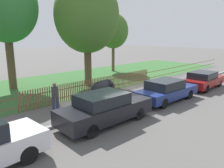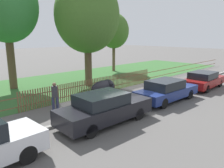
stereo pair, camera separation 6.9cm
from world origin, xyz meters
The scene contains 12 objects.
ground_plane centered at (0.00, 0.00, 0.00)m, with size 120.00×120.00×0.00m, color #565451.
kerb_stone centered at (0.00, 0.10, 0.06)m, with size 40.83×0.20×0.12m, color gray.
grass_strip centered at (0.00, 7.72, 0.01)m, with size 40.83×9.46×0.01m, color #33602D.
park_fence centered at (0.00, 3.00, 0.57)m, with size 40.83×0.05×1.13m.
parked_car_black_saloon centered at (-3.16, -1.11, 0.72)m, with size 4.65×1.86×1.44m.
parked_car_navy_estate centered at (1.91, -1.16, 0.67)m, with size 4.58×1.87×1.32m.
parked_car_red_compact centered at (6.84, -1.30, 0.65)m, with size 4.34×1.85×1.27m.
covered_motorcycle centered at (-0.42, 1.97, 0.70)m, with size 1.91×0.95×1.17m.
tree_behind_motorcycle centered at (-3.58, 8.73, 5.94)m, with size 4.49×4.49×8.57m.
tree_mid_park centered at (1.19, 5.59, 5.40)m, with size 4.93×4.93×8.26m.
tree_far_left centered at (7.67, 9.27, 4.41)m, with size 3.29×3.29×6.33m.
pedestrian_near_fence centered at (-3.91, 1.98, 0.87)m, with size 0.39×0.39×1.55m.
Camera 2 is at (-9.49, -8.11, 3.96)m, focal length 35.00 mm.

